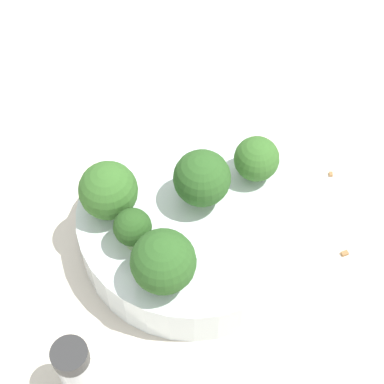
# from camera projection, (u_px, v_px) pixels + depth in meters

# --- Properties ---
(ground_plane) EXTENTS (3.00, 3.00, 0.00)m
(ground_plane) POSITION_uv_depth(u_px,v_px,m) (192.00, 238.00, 0.67)
(ground_plane) COLOR beige
(bowl) EXTENTS (0.23, 0.23, 0.05)m
(bowl) POSITION_uv_depth(u_px,v_px,m) (192.00, 225.00, 0.65)
(bowl) COLOR silver
(bowl) RESTS_ON ground_plane
(broccoli_floret_0) EXTENTS (0.06, 0.06, 0.06)m
(broccoli_floret_0) POSITION_uv_depth(u_px,v_px,m) (163.00, 262.00, 0.56)
(broccoli_floret_0) COLOR #7A9E5B
(broccoli_floret_0) RESTS_ON bowl
(broccoli_floret_1) EXTENTS (0.06, 0.06, 0.06)m
(broccoli_floret_1) POSITION_uv_depth(u_px,v_px,m) (202.00, 179.00, 0.61)
(broccoli_floret_1) COLOR #7A9E5B
(broccoli_floret_1) RESTS_ON bowl
(broccoli_floret_2) EXTENTS (0.04, 0.04, 0.05)m
(broccoli_floret_2) POSITION_uv_depth(u_px,v_px,m) (131.00, 226.00, 0.58)
(broccoli_floret_2) COLOR #8EB770
(broccoli_floret_2) RESTS_ON bowl
(broccoli_floret_3) EXTENTS (0.05, 0.05, 0.05)m
(broccoli_floret_3) POSITION_uv_depth(u_px,v_px,m) (253.00, 156.00, 0.63)
(broccoli_floret_3) COLOR #8EB770
(broccoli_floret_3) RESTS_ON bowl
(broccoli_floret_4) EXTENTS (0.06, 0.06, 0.06)m
(broccoli_floret_4) POSITION_uv_depth(u_px,v_px,m) (108.00, 191.00, 0.60)
(broccoli_floret_4) COLOR #8EB770
(broccoli_floret_4) RESTS_ON bowl
(pepper_shaker) EXTENTS (0.03, 0.03, 0.07)m
(pepper_shaker) POSITION_uv_depth(u_px,v_px,m) (75.00, 367.00, 0.55)
(pepper_shaker) COLOR silver
(pepper_shaker) RESTS_ON ground_plane
(almond_crumb_0) EXTENTS (0.01, 0.01, 0.01)m
(almond_crumb_0) POSITION_uv_depth(u_px,v_px,m) (331.00, 173.00, 0.71)
(almond_crumb_0) COLOR olive
(almond_crumb_0) RESTS_ON ground_plane
(almond_crumb_1) EXTENTS (0.01, 0.01, 0.01)m
(almond_crumb_1) POSITION_uv_depth(u_px,v_px,m) (81.00, 343.00, 0.60)
(almond_crumb_1) COLOR #AD7F4C
(almond_crumb_1) RESTS_ON ground_plane
(almond_crumb_2) EXTENTS (0.01, 0.01, 0.01)m
(almond_crumb_2) POSITION_uv_depth(u_px,v_px,m) (345.00, 252.00, 0.66)
(almond_crumb_2) COLOR olive
(almond_crumb_2) RESTS_ON ground_plane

